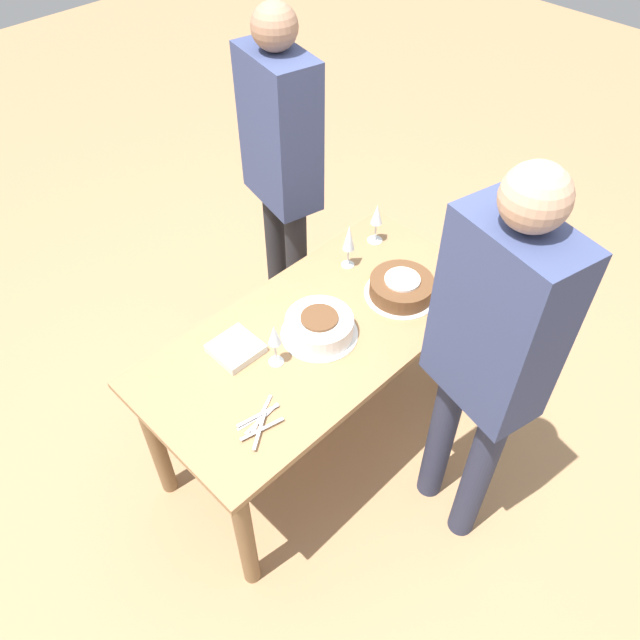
% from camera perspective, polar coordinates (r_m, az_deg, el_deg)
% --- Properties ---
extents(ground_plane, '(12.00, 12.00, 0.00)m').
position_cam_1_polar(ground_plane, '(3.14, 0.00, -10.45)').
color(ground_plane, '#A87F56').
extents(dining_table, '(1.53, 0.73, 0.77)m').
position_cam_1_polar(dining_table, '(2.63, 0.00, -2.74)').
color(dining_table, '#9E754C').
rests_on(dining_table, ground_plane).
extents(cake_center_white, '(0.31, 0.31, 0.10)m').
position_cam_1_polar(cake_center_white, '(2.48, -0.05, -0.58)').
color(cake_center_white, white).
rests_on(cake_center_white, dining_table).
extents(cake_front_chocolate, '(0.31, 0.31, 0.09)m').
position_cam_1_polar(cake_front_chocolate, '(2.67, 7.45, 2.98)').
color(cake_front_chocolate, white).
rests_on(cake_front_chocolate, dining_table).
extents(wine_glass_near, '(0.07, 0.07, 0.20)m').
position_cam_1_polar(wine_glass_near, '(2.87, 5.21, 9.41)').
color(wine_glass_near, silver).
rests_on(wine_glass_near, dining_table).
extents(wine_glass_far, '(0.06, 0.06, 0.22)m').
position_cam_1_polar(wine_glass_far, '(2.72, 2.65, 7.42)').
color(wine_glass_far, silver).
rests_on(wine_glass_far, dining_table).
extents(wine_glass_extra, '(0.06, 0.06, 0.20)m').
position_cam_1_polar(wine_glass_extra, '(2.31, -4.19, -1.57)').
color(wine_glass_extra, silver).
rests_on(wine_glass_extra, dining_table).
extents(fork_pile, '(0.21, 0.15, 0.02)m').
position_cam_1_polar(fork_pile, '(2.25, -5.49, -9.13)').
color(fork_pile, silver).
rests_on(fork_pile, dining_table).
extents(napkin_stack, '(0.18, 0.18, 0.03)m').
position_cam_1_polar(napkin_stack, '(2.46, -7.71, -2.60)').
color(napkin_stack, silver).
rests_on(napkin_stack, dining_table).
extents(person_cutting, '(0.30, 0.44, 1.77)m').
position_cam_1_polar(person_cutting, '(2.13, 15.32, -2.52)').
color(person_cutting, '#2D334C').
rests_on(person_cutting, ground_plane).
extents(person_watching, '(0.30, 0.44, 1.74)m').
position_cam_1_polar(person_watching, '(2.99, -3.58, 14.59)').
color(person_watching, '#232328').
rests_on(person_watching, ground_plane).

